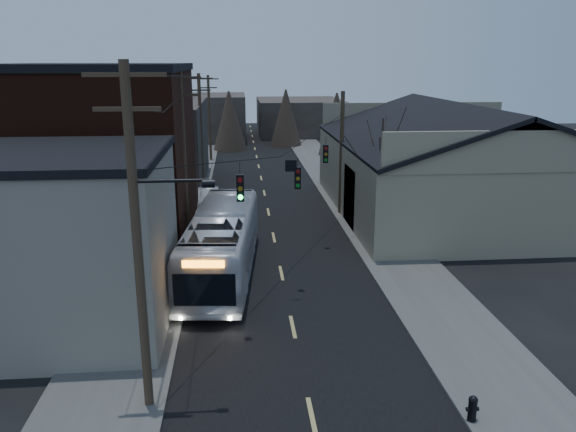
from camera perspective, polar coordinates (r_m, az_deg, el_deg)
name	(u,v)px	position (r m, az deg, el deg)	size (l,w,h in m)	color
road_surface	(266,199)	(43.97, -2.30, 1.77)	(9.00, 110.00, 0.02)	black
sidewalk_left	(182,200)	(44.14, -10.76, 1.62)	(4.00, 110.00, 0.12)	#474744
sidewalk_right	(347,196)	(44.73, 6.05, 2.00)	(4.00, 110.00, 0.12)	#474744
building_clapboard	(63,244)	(23.79, -21.88, -2.65)	(8.00, 8.00, 7.00)	slate
building_brick	(99,159)	(34.06, -18.64, 5.49)	(10.00, 12.00, 10.00)	black
building_left_far	(151,145)	(49.72, -13.79, 7.04)	(9.00, 14.00, 7.00)	#302A26
warehouse	(453,175)	(41.29, 16.40, 4.06)	(16.16, 20.60, 7.73)	gray
building_far_left	(208,117)	(78.12, -8.11, 9.90)	(10.00, 12.00, 6.00)	#302A26
building_far_right	(299,117)	(83.53, 1.15, 10.06)	(12.00, 14.00, 5.00)	#302A26
bare_tree	(380,178)	(34.45, 9.38, 3.83)	(0.40, 0.40, 7.20)	black
utility_lines	(222,148)	(37.23, -6.75, 6.92)	(11.24, 45.28, 10.50)	#382B1E
bus	(222,243)	(28.10, -6.72, -2.75)	(2.86, 12.22, 3.40)	silver
parked_car	(209,198)	(41.59, -8.08, 1.80)	(1.49, 4.27, 1.41)	#A0A3A8
fire_hydrant	(473,407)	(18.38, 18.24, -17.97)	(0.37, 0.28, 0.81)	black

